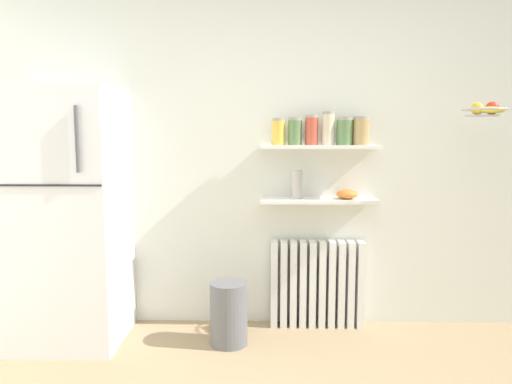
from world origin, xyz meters
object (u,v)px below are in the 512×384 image
storage_jar_1 (295,131)px  trash_bin (229,313)px  storage_jar_2 (312,130)px  storage_jar_4 (345,131)px  storage_jar_0 (279,132)px  storage_jar_5 (361,131)px  vase (297,185)px  radiator (317,284)px  refrigerator (65,217)px  shelf_bowl (347,194)px  storage_jar_3 (328,129)px  hanging_fruit_basket (485,110)px

storage_jar_1 → trash_bin: bearing=-146.7°
storage_jar_2 → storage_jar_4: (0.23, 0.00, -0.01)m
storage_jar_0 → trash_bin: size_ratio=0.44×
storage_jar_1 → storage_jar_2: (0.12, 0.00, 0.01)m
storage_jar_5 → vase: (-0.45, 0.00, -0.38)m
radiator → storage_jar_4: bearing=-9.7°
storage_jar_5 → radiator: bearing=174.1°
storage_jar_2 → storage_jar_5: size_ratio=1.06×
refrigerator → trash_bin: refrigerator is taller
shelf_bowl → vase: bearing=180.0°
storage_jar_0 → storage_jar_3: storage_jar_3 is taller
storage_jar_1 → vase: size_ratio=0.94×
storage_jar_1 → storage_jar_2: storage_jar_2 is taller
radiator → storage_jar_0: storage_jar_0 is taller
storage_jar_1 → shelf_bowl: (0.38, 0.00, -0.45)m
storage_jar_1 → storage_jar_5: storage_jar_5 is taller
refrigerator → storage_jar_0: 1.59m
shelf_bowl → trash_bin: shelf_bowl is taller
storage_jar_1 → vase: 0.38m
refrigerator → storage_jar_2: refrigerator is taller
refrigerator → trash_bin: bearing=-3.7°
storage_jar_0 → storage_jar_5: (0.58, -0.00, 0.01)m
radiator → storage_jar_0: bearing=-174.1°
storage_jar_3 → shelf_bowl: storage_jar_3 is taller
hanging_fruit_basket → trash_bin: bearing=-179.5°
radiator → trash_bin: (-0.63, -0.33, -0.11)m
shelf_bowl → storage_jar_1: bearing=180.0°
storage_jar_0 → storage_jar_4: size_ratio=0.97×
storage_jar_1 → vase: storage_jar_1 is taller
storage_jar_4 → storage_jar_3: bearing=180.0°
storage_jar_0 → trash_bin: (-0.34, -0.30, -1.23)m
storage_jar_1 → hanging_fruit_basket: 1.25m
refrigerator → vase: 1.63m
storage_jar_4 → shelf_bowl: (0.03, 0.00, -0.45)m
storage_jar_0 → storage_jar_4: bearing=-0.0°
refrigerator → radiator: (1.76, 0.26, -0.55)m
storage_jar_1 → storage_jar_4: bearing=0.0°
storage_jar_4 → hanging_fruit_basket: hanging_fruit_basket is taller
refrigerator → storage_jar_1: size_ratio=9.00×
storage_jar_3 → storage_jar_4: bearing=0.0°
refrigerator → storage_jar_3: (1.82, 0.23, 0.60)m
storage_jar_1 → shelf_bowl: size_ratio=1.26×
storage_jar_2 → vase: bearing=180.0°
storage_jar_5 → vase: size_ratio=0.97×
refrigerator → storage_jar_1: (1.58, 0.23, 0.58)m
storage_jar_2 → hanging_fruit_basket: (1.09, -0.29, 0.13)m
storage_jar_3 → storage_jar_5: (0.23, -0.00, -0.02)m
storage_jar_1 → vase: bearing=0.0°
storage_jar_4 → hanging_fruit_basket: (0.85, -0.29, 0.14)m
vase → hanging_fruit_basket: hanging_fruit_basket is taller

